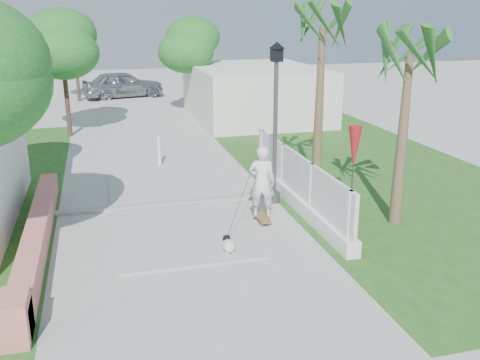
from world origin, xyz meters
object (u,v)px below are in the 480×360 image
object	(u,v)px
bollard	(159,151)
parked_car	(123,84)
dog	(228,245)
patio_umbrella	(354,149)
skateboarder	(245,198)
street_lamp	(275,118)

from	to	relation	value
bollard	parked_car	size ratio (longest dim) A/B	0.22
bollard	parked_car	xyz separation A→B (m)	(-0.29, 16.58, 0.27)
dog	patio_umbrella	bearing A→B (deg)	27.20
skateboarder	dog	world-z (taller)	skateboarder
street_lamp	parked_car	size ratio (longest dim) A/B	0.89
street_lamp	skateboarder	distance (m)	2.76
patio_umbrella	dog	world-z (taller)	patio_umbrella
street_lamp	patio_umbrella	world-z (taller)	street_lamp
skateboarder	bollard	bearing A→B (deg)	-60.37
bollard	dog	size ratio (longest dim) A/B	1.83
skateboarder	dog	distance (m)	1.52
parked_car	bollard	bearing A→B (deg)	167.90
bollard	patio_umbrella	size ratio (longest dim) A/B	0.47
dog	parked_car	size ratio (longest dim) A/B	0.12
dog	bollard	bearing A→B (deg)	95.19
patio_umbrella	dog	xyz separation A→B (m)	(-3.97, -2.01, -1.47)
dog	parked_car	world-z (taller)	parked_car
patio_umbrella	dog	distance (m)	4.68
street_lamp	dog	size ratio (longest dim) A/B	7.44
street_lamp	parked_car	distance (m)	21.35
parked_car	patio_umbrella	bearing A→B (deg)	179.38
parked_car	dog	bearing A→B (deg)	169.09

